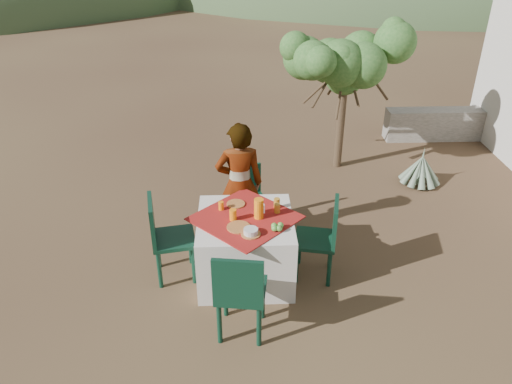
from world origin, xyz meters
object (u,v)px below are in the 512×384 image
Objects in this scene: chair_far at (249,195)px; person at (239,184)px; table at (246,247)px; chair_near at (240,291)px; juice_pitcher at (259,209)px; chair_right at (323,236)px; agave at (421,170)px; shrub_tree at (349,68)px; chair_left at (165,235)px.

chair_far is 0.45m from person.
chair_near is (-0.07, -0.94, 0.17)m from table.
juice_pitcher is (0.20, -0.72, 0.10)m from person.
chair_right is 1.20m from person.
agave is (2.74, 3.04, -0.33)m from chair_near.
chair_near is at bearing -94.16° from table.
shrub_tree reaches higher than chair_right.
juice_pitcher is (-0.70, 0.03, 0.35)m from chair_right.
chair_right is 0.47× the size of shrub_tree.
shrub_tree is at bearing 147.06° from agave.
agave is (2.67, 2.10, -0.16)m from table.
chair_near reaches higher than juice_pitcher.
person is 3.11m from agave.
table is 1.31× the size of chair_near.
chair_far is 2.84m from agave.
chair_near is at bearing 84.20° from person.
table is at bearing -101.08° from chair_left.
chair_left is 0.64× the size of person.
chair_right is 3.12m from shrub_tree.
chair_near is at bearing -33.49° from chair_right.
person is (-0.12, -0.30, 0.31)m from chair_far.
table reaches higher than agave.
chair_right reaches higher than chair_far.
table is 0.51m from juice_pitcher.
chair_left is 1.71m from chair_right.
shrub_tree reaches higher than chair_left.
person is at bearing -82.60° from chair_near.
chair_right is 1.46× the size of agave.
chair_far is at bearing -131.72° from chair_right.
chair_right is 0.61× the size of person.
chair_far is at bearing -85.91° from chair_near.
table is 5.83× the size of juice_pitcher.
juice_pitcher is (-2.53, -2.10, 0.65)m from agave.
shrub_tree is at bearing -51.71° from chair_left.
chair_right is at bearing -101.89° from chair_left.
chair_far is 2.61m from shrub_tree.
table is 2.00× the size of agave.
chair_far is at bearing -53.04° from chair_left.
chair_left is at bearing -42.19° from chair_near.
person reaches higher than chair_right.
person is at bearing -59.44° from chair_left.
table is 1.32× the size of chair_left.
agave is at bearing -124.18° from chair_near.
person reaches higher than agave.
person is 0.77× the size of shrub_tree.
chair_right is 0.78m from juice_pitcher.
agave is at bearing 39.77° from juice_pitcher.
person is 2.38× the size of agave.
agave is at bearing 38.13° from table.
chair_left is 1.04× the size of chair_right.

